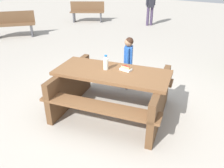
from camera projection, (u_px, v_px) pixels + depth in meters
ground_plane at (112, 111)px, 3.93m from camera, size 30.00×30.00×0.00m
picnic_table at (112, 88)px, 3.73m from camera, size 2.08×1.78×0.75m
soda_bottle at (106, 63)px, 3.61m from camera, size 0.08×0.08×0.24m
hotdog_tray at (126, 68)px, 3.61m from camera, size 0.19×0.12×0.08m
child_in_coat at (128, 57)px, 4.41m from camera, size 0.20×0.25×1.05m
park_bench_mid at (13, 24)px, 7.96m from camera, size 1.29×1.39×0.85m
park_bench_far at (87, 11)px, 10.21m from camera, size 1.48×1.15×0.85m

